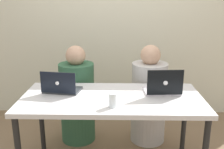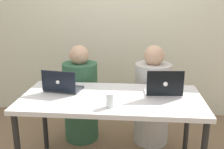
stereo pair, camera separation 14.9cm
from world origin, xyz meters
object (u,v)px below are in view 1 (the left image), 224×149
(laptop_back_left, at_px, (61,87))
(laptop_back_right, at_px, (163,88))
(person_on_left, at_px, (77,99))
(person_on_right, at_px, (149,100))
(water_glass_center, at_px, (113,101))

(laptop_back_left, distance_m, laptop_back_right, 0.92)
(person_on_left, distance_m, laptop_back_left, 0.58)
(person_on_left, bearing_deg, person_on_right, -169.26)
(person_on_left, bearing_deg, water_glass_center, 127.62)
(person_on_right, relative_size, water_glass_center, 9.70)
(person_on_left, xyz_separation_m, laptop_back_left, (-0.07, -0.48, 0.31))
(person_on_right, relative_size, laptop_back_right, 3.34)
(laptop_back_right, bearing_deg, person_on_right, -87.52)
(person_on_right, height_order, laptop_back_left, person_on_right)
(person_on_left, bearing_deg, laptop_back_left, 92.95)
(laptop_back_left, distance_m, water_glass_center, 0.58)
(laptop_back_left, height_order, water_glass_center, laptop_back_left)
(person_on_right, height_order, laptop_back_right, person_on_right)
(person_on_right, bearing_deg, water_glass_center, 50.17)
(person_on_right, distance_m, laptop_back_right, 0.59)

